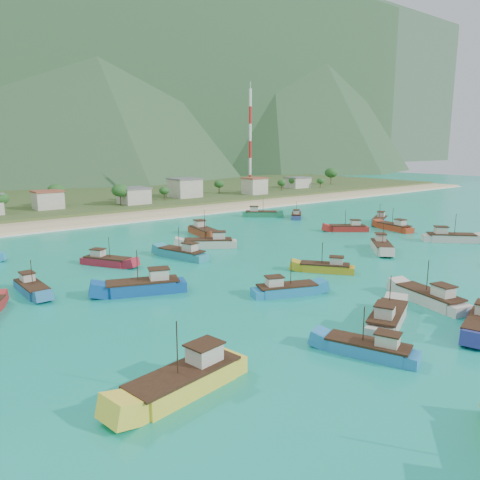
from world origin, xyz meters
TOP-DOWN VIEW (x-y plane):
  - ground at (0.00, 0.00)m, footprint 600.00×600.00m
  - beach at (0.00, 79.00)m, footprint 400.00×18.00m
  - land at (0.00, 140.00)m, footprint 400.00×110.00m
  - surf_line at (0.00, 69.50)m, footprint 400.00×2.50m
  - village at (11.67, 103.12)m, footprint 214.10×28.64m
  - vegetation at (-6.01, 102.82)m, footprint 279.53×25.99m
  - radio_tower at (81.70, 108.00)m, footprint 1.20×1.20m
  - boat_0 at (40.69, 54.45)m, footprint 10.28×9.51m
  - boat_2 at (-37.54, 17.79)m, footprint 2.96×9.64m
  - boat_3 at (-34.97, -21.11)m, footprint 12.83×5.54m
  - boat_5 at (-16.12, -27.18)m, footprint 6.14×10.10m
  - boat_6 at (8.99, 40.02)m, footprint 5.43×11.99m
  - boat_7 at (-21.84, 26.82)m, footprint 7.38×9.95m
  - boat_8 at (59.13, 23.55)m, footprint 10.64×7.31m
  - boat_10 at (48.81, -2.54)m, footprint 10.51×10.83m
  - boat_14 at (1.99, 27.49)m, footprint 11.48×9.39m
  - boat_17 at (-7.23, -23.37)m, footprint 11.46×7.46m
  - boat_18 at (51.94, 14.09)m, footprint 5.28×11.01m
  - boat_19 at (6.19, -2.01)m, footprint 7.97×9.36m
  - boat_20 at (-24.31, 7.17)m, footprint 12.47×7.71m
  - boat_21 at (47.43, 45.37)m, footprint 8.79×8.47m
  - boat_23 at (4.27, -22.63)m, footprint 5.95×11.53m
  - boat_27 at (41.58, 21.04)m, footprint 9.61×8.66m
  - boat_28 at (-8.49, -6.88)m, footprint 10.32×6.50m
  - boat_30 at (-7.99, 22.54)m, footprint 5.97×11.52m
  - boat_32 at (28.29, 1.79)m, footprint 10.27×9.96m

SIDE VIEW (x-z plane):
  - ground at x=0.00m, z-range 0.00..0.00m
  - beach at x=0.00m, z-range -0.60..0.60m
  - land at x=0.00m, z-range -1.20..1.20m
  - surf_line at x=0.00m, z-range -0.04..0.04m
  - boat_21 at x=47.43m, z-range -2.17..3.40m
  - boat_19 at x=6.19m, z-range -2.19..3.46m
  - boat_2 at x=-37.54m, z-range -2.20..3.47m
  - boat_5 at x=-16.12m, z-range -2.22..3.52m
  - boat_7 at x=-21.84m, z-range -2.24..3.56m
  - boat_28 at x=-8.49m, z-range -2.26..3.62m
  - boat_27 at x=41.58m, z-range -2.28..3.64m
  - boat_8 at x=59.13m, z-range -2.34..3.78m
  - boat_18 at x=51.94m, z-range -2.38..3.87m
  - boat_0 at x=40.69m, z-range -2.43..3.97m
  - boat_32 at x=28.29m, z-range -2.47..4.06m
  - boat_30 at x=-7.99m, z-range -2.47..4.06m
  - boat_23 at x=4.27m, z-range -2.47..4.07m
  - boat_17 at x=-7.23m, z-range -2.48..4.07m
  - boat_6 at x=8.99m, z-range -2.57..4.27m
  - boat_14 at x=1.99m, z-range -2.57..4.27m
  - boat_10 at x=48.81m, z-range -2.58..4.30m
  - boat_20 at x=-24.31m, z-range -2.65..4.44m
  - boat_3 at x=-34.97m, z-range -2.73..4.61m
  - village at x=11.67m, z-range 1.12..8.24m
  - vegetation at x=-6.01m, z-range 0.68..9.74m
  - radio_tower at x=81.70m, z-range 1.60..46.26m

